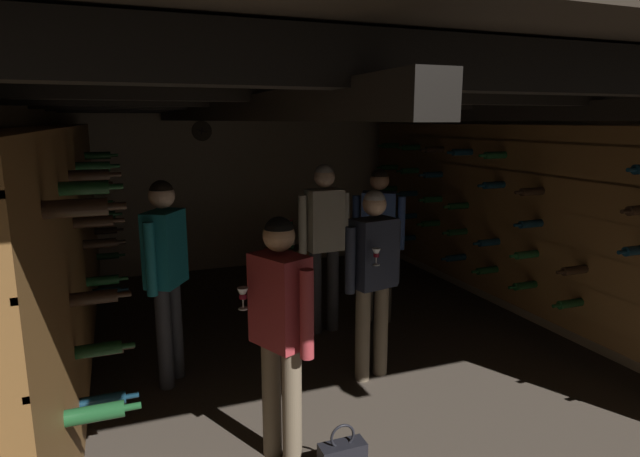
# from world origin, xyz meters

# --- Properties ---
(ground_plane) EXTENTS (8.40, 8.40, 0.00)m
(ground_plane) POSITION_xyz_m (0.00, 0.00, 0.00)
(ground_plane) COLOR #473D33
(room_shell) EXTENTS (4.72, 6.52, 2.41)m
(room_shell) POSITION_xyz_m (0.00, 0.27, 1.43)
(room_shell) COLOR tan
(room_shell) RESTS_ON ground_plane
(wine_crate_stack) EXTENTS (0.52, 0.35, 0.60)m
(wine_crate_stack) POSITION_xyz_m (0.15, 1.63, 0.30)
(wine_crate_stack) COLOR brown
(wine_crate_stack) RESTS_ON ground_plane
(display_bottle) EXTENTS (0.08, 0.08, 0.35)m
(display_bottle) POSITION_xyz_m (0.18, 1.61, 0.74)
(display_bottle) COLOR #194723
(display_bottle) RESTS_ON wine_crate_stack
(person_host_center) EXTENTS (0.53, 0.38, 1.56)m
(person_host_center) POSITION_xyz_m (0.16, -0.55, 0.94)
(person_host_center) COLOR brown
(person_host_center) RESTS_ON ground_plane
(person_guest_near_left) EXTENTS (0.42, 0.50, 1.55)m
(person_guest_near_left) POSITION_xyz_m (-0.85, -1.35, 0.93)
(person_guest_near_left) COLOR brown
(person_guest_near_left) RESTS_ON ground_plane
(person_guest_rear_center) EXTENTS (0.54, 0.34, 1.69)m
(person_guest_rear_center) POSITION_xyz_m (0.15, 0.49, 1.02)
(person_guest_rear_center) COLOR #2D2D33
(person_guest_rear_center) RESTS_ON ground_plane
(person_guest_mid_left) EXTENTS (0.37, 0.47, 1.65)m
(person_guest_mid_left) POSITION_xyz_m (-1.39, -0.05, 1.00)
(person_guest_mid_left) COLOR #2D2D33
(person_guest_mid_left) RESTS_ON ground_plane
(person_guest_far_right) EXTENTS (0.48, 0.36, 1.61)m
(person_guest_far_right) POSITION_xyz_m (0.77, 0.54, 0.97)
(person_guest_far_right) COLOR #4C473D
(person_guest_far_right) RESTS_ON ground_plane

